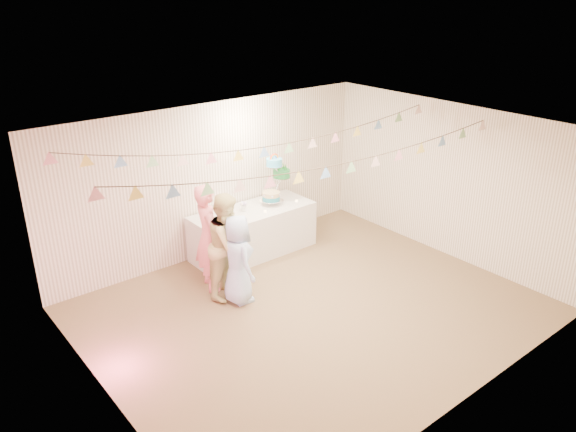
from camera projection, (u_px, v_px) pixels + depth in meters
floor at (312, 310)px, 8.08m from camera, size 6.00×6.00×0.00m
ceiling at (316, 133)px, 7.07m from camera, size 6.00×6.00×0.00m
back_wall at (215, 180)px, 9.37m from camera, size 6.00×6.00×0.00m
front_wall at (474, 303)px, 5.79m from camera, size 6.00×6.00×0.00m
left_wall at (98, 301)px, 5.83m from camera, size 5.00×5.00×0.00m
right_wall at (449, 181)px, 9.32m from camera, size 5.00×5.00×0.00m
table at (253, 231)px, 9.63m from camera, size 2.14×0.86×0.80m
cake_stand at (276, 182)px, 9.69m from camera, size 0.74×0.43×0.83m
cake_bottom at (272, 202)px, 9.69m from camera, size 0.31×0.31×0.15m
cake_middle at (281, 182)px, 9.88m from camera, size 0.27×0.27×0.22m
cake_top_tier at (274, 171)px, 9.55m from camera, size 0.25×0.25×0.19m
platter at (227, 221)px, 9.14m from camera, size 0.36×0.36×0.02m
posy at (244, 209)px, 9.41m from camera, size 0.15×0.15×0.17m
person_adult_a at (209, 237)px, 8.37m from camera, size 0.55×0.69×1.68m
person_adult_b at (228, 245)px, 8.22m from camera, size 0.98×0.94×1.60m
person_child at (238, 259)px, 8.07m from camera, size 0.52×0.71×1.35m
bunting_back at (264, 135)px, 7.96m from camera, size 5.60×1.10×0.40m
bunting_front at (326, 158)px, 7.04m from camera, size 5.60×0.90×0.36m
tealight_0 at (217, 224)px, 8.90m from camera, size 0.04×0.04×0.03m
tealight_1 at (229, 211)px, 9.40m from camera, size 0.04×0.04×0.03m
tealight_2 at (265, 211)px, 9.37m from camera, size 0.04×0.04×0.03m
tealight_3 at (261, 200)px, 9.83m from camera, size 0.04×0.04×0.03m
tealight_4 at (297, 201)px, 9.82m from camera, size 0.04×0.04×0.03m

